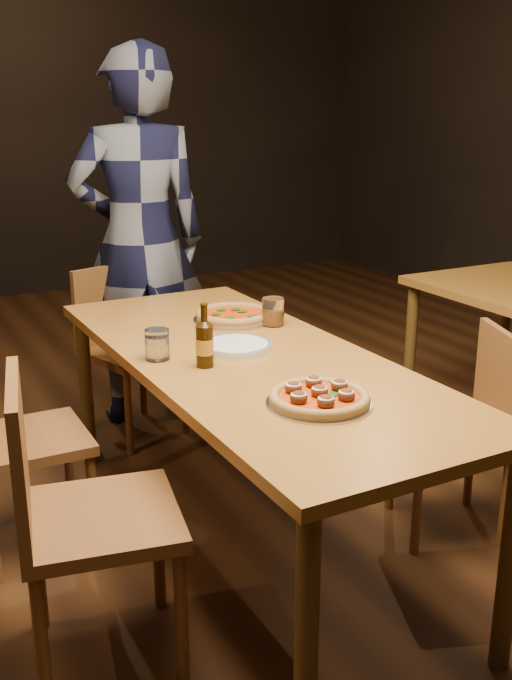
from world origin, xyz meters
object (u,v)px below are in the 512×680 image
table_main (249,374)px  chair_main_e (450,429)px  chair_main_sw (28,438)px  beer_bottle (205,345)px  chair_end (134,351)px  diner (139,241)px  chair_main_nw (101,516)px  water_glass (157,344)px  plate_stack (236,346)px  amber_glass (273,312)px  pizza_margherita (233,315)px  pizza_meatball (319,397)px

table_main → chair_main_e: bearing=-20.3°
chair_main_sw → beer_bottle: (0.53, -0.40, 0.39)m
chair_end → diner: (0.13, 0.20, 0.51)m
chair_main_nw → water_glass: 0.67m
chair_main_e → plate_stack: 0.88m
beer_bottle → amber_glass: size_ratio=1.93×
pizza_margherita → water_glass: bearing=-144.6°
chair_main_sw → water_glass: size_ratio=8.27×
table_main → chair_main_e: 0.81m
water_glass → chair_end: bearing=75.6°
beer_bottle → chair_main_e: bearing=-14.3°
chair_main_sw → diner: diner is taller
pizza_meatball → water_glass: 0.67m
table_main → chair_main_sw: size_ratio=2.27×
chair_main_nw → plate_stack: chair_main_nw is taller
beer_bottle → diner: (0.28, 1.40, 0.12)m
chair_main_nw → diner: (0.76, 1.71, 0.47)m
pizza_margherita → table_main: bearing=-109.8°
plate_stack → pizza_meatball: bearing=-92.2°
pizza_margherita → chair_main_sw: bearing=-175.0°
chair_main_sw → diner: bearing=-38.2°
table_main → pizza_meatball: (-0.03, -0.50, 0.09)m
chair_main_nw → chair_end: (0.64, 1.52, -0.03)m
diner → chair_main_nw: bearing=76.3°
plate_stack → diner: (0.11, 1.29, 0.18)m
chair_main_sw → chair_end: (0.69, 0.81, -0.00)m
pizza_margherita → chair_main_nw: bearing=-136.3°
chair_main_nw → water_glass: (0.36, 0.46, 0.33)m
pizza_margherita → amber_glass: (0.11, -0.14, 0.03)m
pizza_margherita → water_glass: water_glass is taller
water_glass → amber_glass: (0.56, 0.18, 0.00)m
water_glass → chair_main_sw: bearing=149.1°
chair_main_sw → pizza_meatball: size_ratio=2.78×
water_glass → amber_glass: 0.59m
beer_bottle → chair_main_nw: bearing=-146.9°
table_main → diner: 1.40m
water_glass → pizza_meatball: bearing=-66.6°
pizza_meatball → plate_stack: (0.02, 0.58, -0.01)m
chair_main_sw → chair_main_e: bearing=-112.8°
water_glass → diner: diner is taller
chair_main_e → pizza_meatball: chair_main_e is taller
pizza_meatball → plate_stack: pizza_meatball is taller
chair_end → beer_bottle: (-0.16, -1.20, 0.39)m
chair_main_e → beer_bottle: beer_bottle is taller
chair_main_nw → pizza_margherita: size_ratio=2.87×
plate_stack → chair_end: bearing=90.9°
table_main → amber_glass: 0.42m
chair_main_sw → beer_bottle: 0.77m
pizza_meatball → pizza_margherita: (0.19, 0.94, -0.00)m
amber_glass → diner: bearing=98.9°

